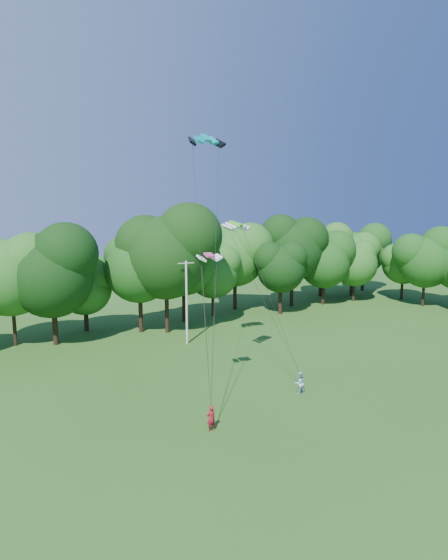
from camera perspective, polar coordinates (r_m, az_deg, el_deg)
ground at (r=25.42m, az=19.46°, el=-25.27°), size 160.00×160.00×0.00m
utility_pole at (r=46.53m, az=-4.91°, el=-2.87°), size 1.79×0.31×8.96m
kite_flyer_left at (r=29.62m, az=-1.70°, el=-17.60°), size 0.63×0.42×1.70m
kite_flyer_right at (r=35.31m, az=9.83°, el=-13.10°), size 1.01×0.85×1.82m
kite_teal at (r=37.81m, az=-2.44°, el=18.06°), size 3.09×1.61×0.79m
kite_green at (r=36.67m, az=1.55°, el=7.39°), size 2.90×2.10×0.52m
kite_pink at (r=31.61m, az=-1.96°, el=3.29°), size 1.91×1.12×0.32m
tree_back_center at (r=50.46m, az=-7.63°, el=3.76°), size 10.56×10.56×15.36m
tree_back_east at (r=74.18m, az=12.62°, el=4.06°), size 8.84×8.84×12.86m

